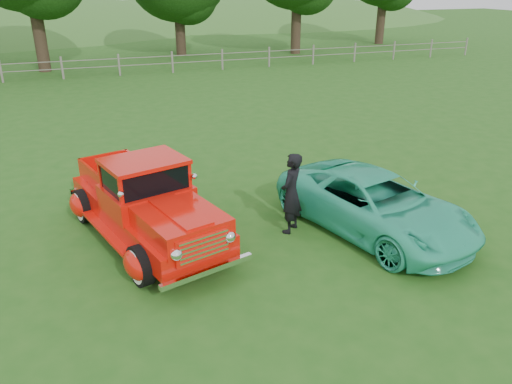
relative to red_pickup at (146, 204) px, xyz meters
name	(u,v)px	position (x,y,z in m)	size (l,w,h in m)	color
ground	(247,280)	(1.41, -2.21, -0.80)	(140.00, 140.00, 0.00)	#205216
distant_hills	(58,64)	(-2.67, 57.25, -5.34)	(116.00, 60.00, 18.00)	#376525
fence_line	(119,65)	(1.41, 19.79, -0.19)	(48.00, 0.12, 1.20)	slate
red_pickup	(146,204)	(0.00, 0.00, 0.00)	(3.19, 5.27, 1.78)	black
teal_sedan	(375,204)	(4.61, -1.30, -0.16)	(2.11, 4.58, 1.27)	#2EBB91
man	(291,193)	(2.93, -0.70, 0.09)	(0.64, 0.42, 1.76)	black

